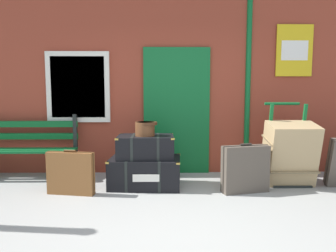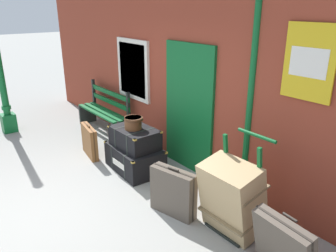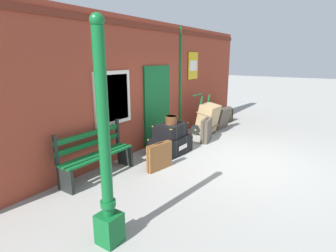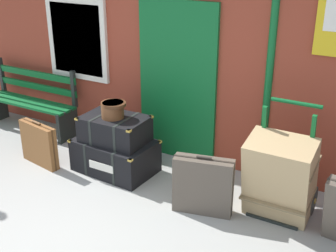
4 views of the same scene
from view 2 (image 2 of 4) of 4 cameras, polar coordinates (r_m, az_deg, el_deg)
name	(u,v)px [view 2 (image 2 of 4)]	position (r m, az deg, el deg)	size (l,w,h in m)	color
ground_plane	(45,216)	(4.88, -20.29, -14.16)	(60.00, 60.00, 0.00)	gray
brick_facade	(192,73)	(5.48, 4.16, 9.06)	(10.40, 0.35, 3.20)	brown
lamp_post	(2,85)	(7.88, -26.45, 6.22)	(0.28, 0.28, 2.75)	#0F5B28
platform_bench	(105,112)	(7.38, -10.77, 2.42)	(1.60, 0.43, 1.01)	#0F5B28
steamer_trunk_base	(135,158)	(5.66, -5.69, -5.46)	(1.05, 0.71, 0.43)	black
steamer_trunk_middle	(135,138)	(5.51, -5.70, -1.99)	(0.82, 0.56, 0.33)	black
round_hatbox	(133,122)	(5.41, -5.97, 0.66)	(0.31, 0.29, 0.20)	brown
porters_trolley	(240,207)	(4.36, 12.24, -13.39)	(0.71, 0.56, 1.21)	black
large_brown_trunk	(232,198)	(4.14, 10.89, -11.96)	(0.70, 0.60, 0.95)	tan
suitcase_cream	(90,141)	(6.27, -13.26, -2.56)	(0.65, 0.23, 0.61)	brown
suitcase_caramel	(173,192)	(4.47, 0.89, -11.23)	(0.67, 0.33, 0.68)	#51473D
suitcase_umber	(284,249)	(3.71, 19.20, -19.24)	(0.68, 0.38, 0.74)	#51473D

